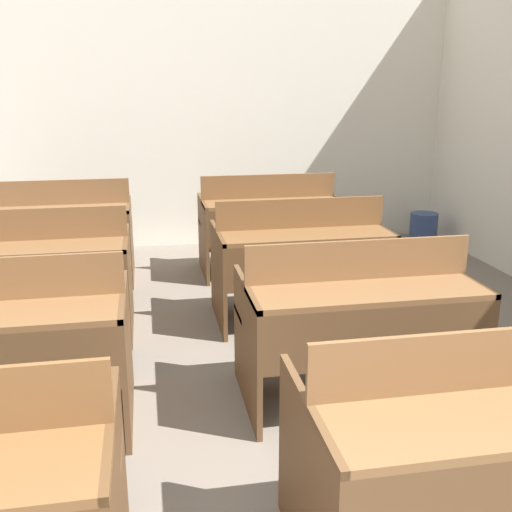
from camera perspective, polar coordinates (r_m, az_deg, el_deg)
The scene contains 8 objects.
wall_back at distance 6.28m, azimuth -12.07°, elevation 13.79°, with size 6.75×0.06×2.89m.
bench_front_right at distance 2.28m, azimuth 20.35°, elevation -16.62°, with size 1.21×0.73×0.89m.
bench_second_right at distance 3.23m, azimuth 9.70°, elevation -5.84°, with size 1.21×0.73×0.89m.
bench_third_left at distance 4.20m, azimuth -20.22°, elevation -1.40°, with size 1.21×0.73×0.89m.
bench_third_right at distance 4.29m, azimuth 4.30°, elevation -0.09°, with size 1.21×0.73×0.89m.
bench_back_left at distance 5.35m, azimuth -18.29°, elevation 2.40°, with size 1.21×0.73×0.89m.
bench_back_right at distance 5.39m, azimuth 1.26°, elevation 3.32°, with size 1.21×0.73×0.89m.
wastepaper_bin at distance 6.59m, azimuth 15.65°, elevation 2.46°, with size 0.29×0.29×0.35m.
Camera 1 is at (0.13, -0.41, 1.67)m, focal length 42.00 mm.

